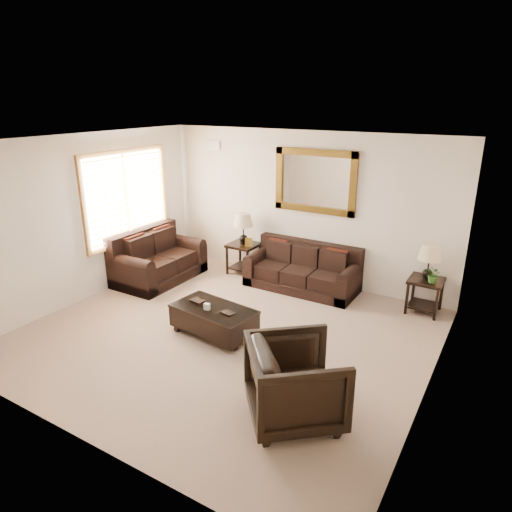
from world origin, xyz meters
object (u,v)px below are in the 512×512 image
Objects in this scene: sofa at (303,272)px; armchair at (296,379)px; end_table_right at (428,269)px; coffee_table at (214,318)px; loveseat at (157,261)px; end_table_left at (243,234)px.

sofa is 3.53m from armchair.
end_table_right is at bearing 2.59° from sofa.
coffee_table is (-0.37, -2.18, -0.04)m from sofa.
sofa is 2.11m from end_table_right.
loveseat is 1.30× the size of coffee_table.
armchair is (-0.63, -3.31, -0.25)m from end_table_right.
end_table_right reaches higher than armchair.
end_table_left is (-1.29, 0.08, 0.48)m from sofa.
sofa is 1.38m from end_table_left.
sofa is 1.74× the size of end_table_right.
armchair is at bearing -100.77° from end_table_right.
end_table_left is 2.49m from coffee_table.
sofa is 1.54× the size of coffee_table.
loveseat is 1.40× the size of end_table_left.
end_table_left reaches higher than loveseat.
end_table_right reaches higher than sofa.
sofa is 2.71m from loveseat.
end_table_left is at bearing 119.00° from coffee_table.
armchair reaches higher than coffee_table.
sofa is 1.65× the size of end_table_left.
loveseat is 1.48× the size of end_table_right.
loveseat is 1.69m from end_table_left.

